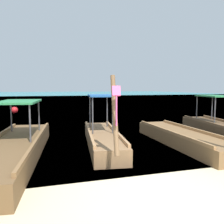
{
  "coord_description": "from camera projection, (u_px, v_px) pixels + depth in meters",
  "views": [
    {
      "loc": [
        -2.2,
        -3.95,
        2.13
      ],
      "look_at": [
        0.0,
        3.26,
        1.36
      ],
      "focal_mm": 38.65,
      "sensor_mm": 36.0,
      "label": 1
    }
  ],
  "objects": [
    {
      "name": "ground",
      "position": [
        162.0,
        199.0,
        4.61
      ],
      "size": [
        120.0,
        120.0,
        0.0
      ],
      "primitive_type": "plane",
      "color": "beige"
    },
    {
      "name": "longtail_boat_pink_ribbon",
      "position": [
        102.0,
        137.0,
        8.75
      ],
      "size": [
        1.72,
        5.62,
        2.46
      ],
      "color": "olive",
      "rests_on": "ground"
    },
    {
      "name": "mooring_buoy_far",
      "position": [
        14.0,
        110.0,
        19.8
      ],
      "size": [
        0.55,
        0.55,
        0.55
      ],
      "color": "red",
      "rests_on": "sea_water"
    },
    {
      "name": "longtail_boat_violet_ribbon",
      "position": [
        183.0,
        138.0,
        8.96
      ],
      "size": [
        1.39,
        6.07,
        2.52
      ],
      "color": "brown",
      "rests_on": "ground"
    },
    {
      "name": "longtail_boat_yellow_ribbon",
      "position": [
        221.0,
        129.0,
        10.3
      ],
      "size": [
        1.99,
        5.74,
        2.78
      ],
      "color": "brown",
      "rests_on": "ground"
    },
    {
      "name": "longtail_boat_green_ribbon",
      "position": [
        15.0,
        148.0,
        7.17
      ],
      "size": [
        2.23,
        7.39,
        2.77
      ],
      "color": "brown",
      "rests_on": "ground"
    },
    {
      "name": "sea_water",
      "position": [
        47.0,
        96.0,
        62.91
      ],
      "size": [
        120.0,
        120.0,
        0.0
      ],
      "primitive_type": "plane",
      "color": "teal",
      "rests_on": "ground"
    }
  ]
}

